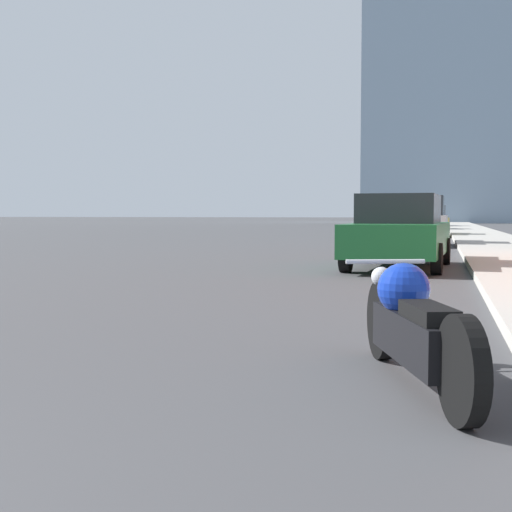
% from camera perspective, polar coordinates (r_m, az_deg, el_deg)
% --- Properties ---
extents(sidewalk, '(2.76, 240.00, 0.15)m').
position_cam_1_polar(sidewalk, '(40.72, 17.18, 1.75)').
color(sidewalk, '#B2ADA3').
rests_on(sidewalk, ground_plane).
extents(motorcycle, '(0.98, 2.34, 0.81)m').
position_cam_1_polar(motorcycle, '(4.96, 12.37, -5.46)').
color(motorcycle, black).
rests_on(motorcycle, ground_plane).
extents(parked_car_green, '(2.15, 4.69, 1.56)m').
position_cam_1_polar(parked_car_green, '(15.32, 11.40, 1.95)').
color(parked_car_green, '#1E6B33').
rests_on(parked_car_green, ground_plane).
extents(parked_car_white, '(1.84, 3.90, 1.79)m').
position_cam_1_polar(parked_car_white, '(26.12, 13.22, 2.70)').
color(parked_car_white, silver).
rests_on(parked_car_white, ground_plane).
extents(parked_car_yellow, '(2.01, 4.35, 1.57)m').
position_cam_1_polar(parked_car_yellow, '(36.39, 13.72, 2.76)').
color(parked_car_yellow, gold).
rests_on(parked_car_yellow, ground_plane).
extents(parked_car_silver, '(2.29, 4.36, 1.64)m').
position_cam_1_polar(parked_car_silver, '(48.37, 13.46, 2.95)').
color(parked_car_silver, '#BCBCC1').
rests_on(parked_car_silver, ground_plane).
extents(parked_car_blue, '(2.08, 4.56, 1.73)m').
position_cam_1_polar(parked_car_blue, '(60.00, 14.01, 3.04)').
color(parked_car_blue, '#1E3899').
rests_on(parked_car_blue, ground_plane).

